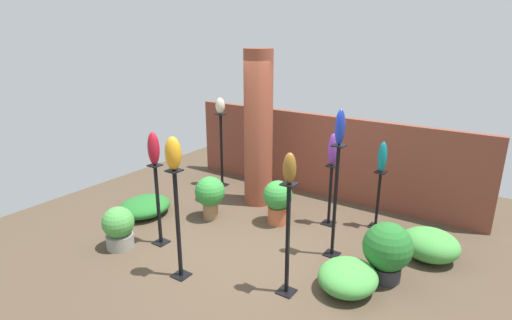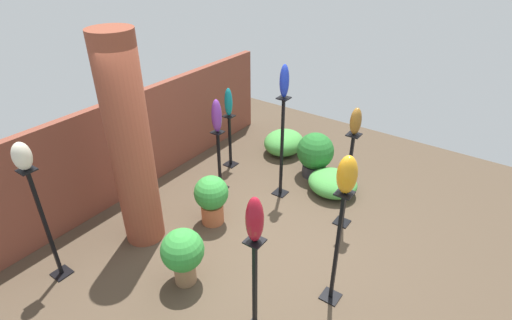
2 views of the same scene
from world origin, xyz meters
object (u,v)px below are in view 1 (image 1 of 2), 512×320
object	(u,v)px
art_vase_cobalt	(340,127)
potted_plant_near_pillar	(210,194)
pedestal_amber	(178,229)
pedestal_violet	(330,198)
pedestal_cobalt	(335,206)
pedestal_ivory	(222,153)
art_vase_bronze	(290,168)
art_vase_ivory	(220,106)
potted_plant_walkway_edge	(278,199)
potted_plant_mid_left	(119,227)
art_vase_violet	(333,150)
art_vase_amber	(173,153)
pedestal_teal	(378,202)
art_vase_ruby	(154,149)
pedestal_ruby	(158,208)
brick_pillar	(258,129)
pedestal_bronze	(288,244)
potted_plant_front_left	(387,250)
art_vase_teal	(382,157)

from	to	relation	value
art_vase_cobalt	potted_plant_near_pillar	xyz separation A→B (m)	(-2.13, -0.06, -1.37)
pedestal_amber	pedestal_violet	bearing A→B (deg)	68.40
pedestal_cobalt	art_vase_cobalt	xyz separation A→B (m)	(0.00, 0.00, 1.07)
pedestal_ivory	art_vase_bronze	distance (m)	3.73
art_vase_cobalt	art_vase_ivory	distance (m)	3.16
potted_plant_walkway_edge	potted_plant_mid_left	world-z (taller)	potted_plant_walkway_edge
art_vase_violet	art_vase_amber	bearing A→B (deg)	-111.60
pedestal_violet	art_vase_amber	world-z (taller)	art_vase_amber
art_vase_ivory	potted_plant_near_pillar	distance (m)	1.90
pedestal_teal	art_vase_ruby	xyz separation A→B (m)	(-2.43, -2.25, 1.01)
art_vase_cobalt	potted_plant_mid_left	world-z (taller)	art_vase_cobalt
art_vase_ruby	pedestal_cobalt	bearing A→B (deg)	26.42
pedestal_ruby	pedestal_ivory	size ratio (longest dim) A/B	0.82
brick_pillar	pedestal_bronze	xyz separation A→B (m)	(1.75, -2.02, -0.71)
art_vase_cobalt	art_vase_bronze	distance (m)	1.11
potted_plant_near_pillar	potted_plant_front_left	world-z (taller)	potted_plant_front_left
pedestal_ivory	art_vase_cobalt	size ratio (longest dim) A/B	3.17
pedestal_ruby	pedestal_cobalt	bearing A→B (deg)	26.42
pedestal_violet	art_vase_violet	xyz separation A→B (m)	(0.00, 0.00, 0.79)
art_vase_amber	pedestal_violet	bearing A→B (deg)	68.40
brick_pillar	art_vase_bronze	world-z (taller)	brick_pillar
pedestal_teal	art_vase_bronze	size ratio (longest dim) A/B	2.66
pedestal_teal	art_vase_ruby	world-z (taller)	art_vase_ruby
art_vase_ruby	potted_plant_near_pillar	bearing A→B (deg)	86.05
art_vase_teal	art_vase_bronze	size ratio (longest dim) A/B	1.35
pedestal_violet	pedestal_amber	size ratio (longest dim) A/B	0.70
potted_plant_mid_left	art_vase_amber	bearing A→B (deg)	-1.49
pedestal_ivory	art_vase_ivory	xyz separation A→B (m)	(0.00, 0.00, 0.94)
pedestal_ruby	art_vase_teal	xyz separation A→B (m)	(2.43, 2.25, 0.61)
pedestal_ivory	art_vase_amber	size ratio (longest dim) A/B	3.66
pedestal_cobalt	potted_plant_front_left	bearing A→B (deg)	-11.77
pedestal_cobalt	pedestal_bronze	bearing A→B (deg)	-95.38
pedestal_amber	art_vase_bronze	xyz separation A→B (m)	(1.27, 0.45, 0.90)
pedestal_ivory	pedestal_teal	bearing A→B (deg)	-1.08
pedestal_ivory	pedestal_bronze	bearing A→B (deg)	-39.36
art_vase_ivory	art_vase_amber	bearing A→B (deg)	-60.82
pedestal_bronze	potted_plant_mid_left	bearing A→B (deg)	-170.38
pedestal_violet	art_vase_ruby	distance (m)	2.80
pedestal_ruby	potted_plant_walkway_edge	distance (m)	1.85
brick_pillar	art_vase_teal	bearing A→B (deg)	5.97
art_vase_amber	potted_plant_front_left	size ratio (longest dim) A/B	0.53
pedestal_bronze	pedestal_cobalt	bearing A→B (deg)	84.62
art_vase_teal	potted_plant_walkway_edge	distance (m)	1.72
pedestal_cobalt	pedestal_ivory	xyz separation A→B (m)	(-2.91, 1.22, -0.06)
art_vase_ivory	potted_plant_front_left	xyz separation A→B (m)	(3.68, -1.38, -1.20)
art_vase_cobalt	art_vase_amber	size ratio (longest dim) A/B	1.16
potted_plant_front_left	pedestal_ruby	bearing A→B (deg)	-162.59
pedestal_ruby	pedestal_bronze	bearing A→B (deg)	0.33
art_vase_bronze	art_vase_amber	size ratio (longest dim) A/B	0.87
pedestal_bronze	art_vase_violet	world-z (taller)	art_vase_violet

